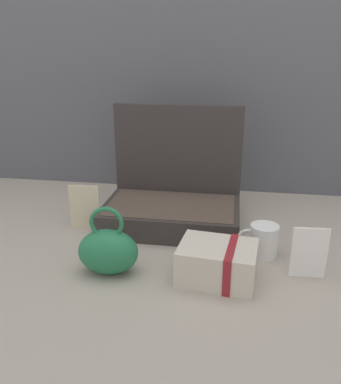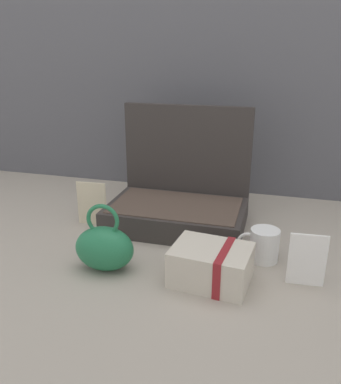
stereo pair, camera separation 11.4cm
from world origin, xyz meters
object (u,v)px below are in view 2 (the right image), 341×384
cream_toiletry_bag (212,265)px  info_card_left (92,203)px  coffee_mug (263,245)px  teal_pouch_handbag (104,247)px  open_suitcase (179,199)px  poster_card_right (307,260)px

cream_toiletry_bag → info_card_left: info_card_left is taller
coffee_mug → info_card_left: info_card_left is taller
teal_pouch_handbag → cream_toiletry_bag: (0.29, 0.02, -0.02)m
open_suitcase → coffee_mug: 0.36m
teal_pouch_handbag → info_card_left: size_ratio=1.28×
open_suitcase → poster_card_right: (0.41, -0.29, -0.02)m
poster_card_right → info_card_left: bearing=160.3°
open_suitcase → teal_pouch_handbag: bearing=-108.3°
coffee_mug → poster_card_right: (0.11, -0.10, 0.02)m
cream_toiletry_bag → info_card_left: 0.52m
cream_toiletry_bag → poster_card_right: (0.23, 0.05, 0.02)m
open_suitcase → cream_toiletry_bag: open_suitcase is taller
info_card_left → teal_pouch_handbag: bearing=-61.3°
open_suitcase → coffee_mug: open_suitcase is taller
info_card_left → poster_card_right: info_card_left is taller
cream_toiletry_bag → coffee_mug: bearing=51.2°
cream_toiletry_bag → info_card_left: (-0.46, 0.25, 0.03)m
teal_pouch_handbag → coffee_mug: size_ratio=1.61×
teal_pouch_handbag → poster_card_right: (0.53, 0.07, 0.00)m
cream_toiletry_bag → teal_pouch_handbag: bearing=-176.9°
cream_toiletry_bag → open_suitcase: bearing=117.0°
coffee_mug → poster_card_right: poster_card_right is taller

